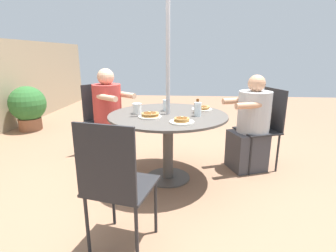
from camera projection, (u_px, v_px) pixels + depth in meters
name	position (u px, v px, depth m)	size (l,w,h in m)	color
ground_plane	(168.00, 178.00, 2.94)	(12.00, 12.00, 0.00)	#8C664C
patio_table	(168.00, 126.00, 2.78)	(1.25, 1.25, 0.73)	#4C4742
umbrella_pole	(168.00, 83.00, 2.66)	(0.04, 0.04, 2.12)	#ADADB2
patio_chair_north	(115.00, 181.00, 1.70)	(0.50, 0.50, 0.96)	#232326
patio_chair_east	(264.00, 124.00, 3.11)	(0.54, 0.54, 0.96)	#232326
diner_east	(251.00, 128.00, 3.07)	(0.50, 0.56, 1.12)	#3D3D42
patio_chair_south	(101.00, 115.00, 3.54)	(0.59, 0.59, 0.96)	#232326
diner_south	(109.00, 118.00, 3.43)	(0.58, 0.61, 1.17)	beige
pancake_plate_a	(150.00, 115.00, 2.60)	(0.23, 0.23, 0.06)	silver
pancake_plate_b	(202.00, 108.00, 2.95)	(0.23, 0.23, 0.05)	silver
pancake_plate_c	(182.00, 121.00, 2.40)	(0.23, 0.23, 0.06)	silver
syrup_bottle	(197.00, 107.00, 2.80)	(0.09, 0.07, 0.15)	brown
coffee_cup	(137.00, 109.00, 2.75)	(0.09, 0.09, 0.11)	white
drinking_glass_a	(166.00, 105.00, 2.90)	(0.07, 0.07, 0.12)	silver
drinking_glass_b	(198.00, 109.00, 2.65)	(0.07, 0.07, 0.14)	silver
potted_shrub	(28.00, 106.00, 4.70)	(0.63, 0.63, 0.80)	brown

